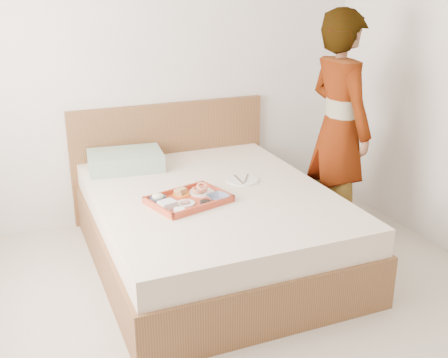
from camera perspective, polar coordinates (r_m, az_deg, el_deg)
ground at (r=3.19m, az=4.07°, el=-16.72°), size 3.50×4.00×0.01m
wall_back at (r=4.46m, az=-7.23°, el=12.23°), size 3.50×0.01×2.60m
bed at (r=3.87m, az=-1.26°, el=-4.98°), size 1.65×2.00×0.53m
headboard at (r=4.64m, az=-5.64°, el=2.14°), size 1.65×0.06×0.95m
pillow at (r=4.25m, az=-10.26°, el=1.92°), size 0.59×0.43×0.13m
tray at (r=3.58m, az=-3.71°, el=-2.12°), size 0.57×0.48×0.04m
prawn_plate at (r=3.70m, az=-2.32°, el=-1.38°), size 0.21×0.21×0.01m
navy_bowl_big at (r=3.58m, az=-0.63°, el=-1.94°), size 0.17×0.17×0.03m
sauce_dish at (r=3.50m, az=-1.95°, el=-2.53°), size 0.09×0.09×0.03m
meat_plate at (r=3.53m, az=-4.02°, el=-2.55°), size 0.15×0.15×0.01m
bread_plate at (r=3.68m, az=-4.48°, el=-1.60°), size 0.15×0.15×0.01m
salad_bowl at (r=3.58m, az=-6.91°, el=-2.09°), size 0.13×0.13×0.03m
plastic_tub at (r=3.48m, az=-5.94°, el=-2.66°), size 0.12×0.11×0.04m
cheese_round at (r=3.41m, az=-4.69°, el=-3.30°), size 0.09×0.09×0.03m
dinner_plate at (r=3.96m, az=1.94°, el=-0.12°), size 0.30×0.30×0.01m
person at (r=4.15m, az=11.90°, el=5.19°), size 0.44×0.65×1.73m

